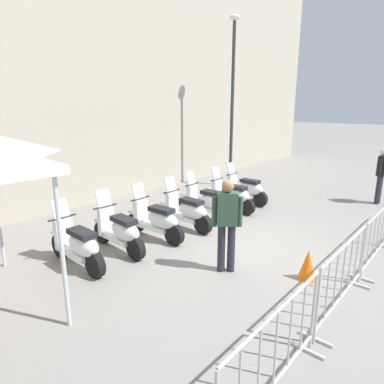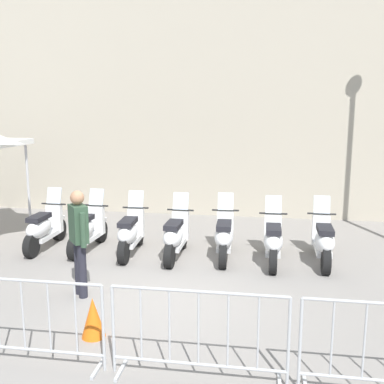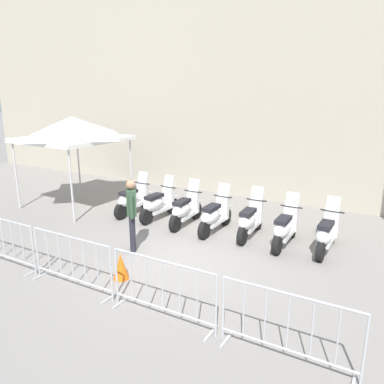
# 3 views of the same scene
# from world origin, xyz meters

# --- Properties ---
(ground_plane) EXTENTS (120.00, 120.00, 0.00)m
(ground_plane) POSITION_xyz_m (0.00, 0.00, 0.00)
(ground_plane) COLOR gray
(motorcycle_0) EXTENTS (0.56, 1.72, 1.24)m
(motorcycle_0) POSITION_xyz_m (-2.95, 1.89, 0.45)
(motorcycle_0) COLOR black
(motorcycle_0) RESTS_ON ground
(motorcycle_1) EXTENTS (0.56, 1.72, 1.24)m
(motorcycle_1) POSITION_xyz_m (-2.00, 1.93, 0.45)
(motorcycle_1) COLOR black
(motorcycle_1) RESTS_ON ground
(motorcycle_2) EXTENTS (0.56, 1.73, 1.24)m
(motorcycle_2) POSITION_xyz_m (-1.03, 1.89, 0.45)
(motorcycle_2) COLOR black
(motorcycle_2) RESTS_ON ground
(motorcycle_3) EXTENTS (0.56, 1.72, 1.24)m
(motorcycle_3) POSITION_xyz_m (-0.08, 1.86, 0.45)
(motorcycle_3) COLOR black
(motorcycle_3) RESTS_ON ground
(motorcycle_4) EXTENTS (0.56, 1.73, 1.24)m
(motorcycle_4) POSITION_xyz_m (0.88, 2.02, 0.45)
(motorcycle_4) COLOR black
(motorcycle_4) RESTS_ON ground
(motorcycle_5) EXTENTS (0.56, 1.72, 1.24)m
(motorcycle_5) POSITION_xyz_m (1.84, 1.93, 0.45)
(motorcycle_5) COLOR black
(motorcycle_5) RESTS_ON ground
(motorcycle_6) EXTENTS (0.56, 1.72, 1.24)m
(motorcycle_6) POSITION_xyz_m (2.79, 2.09, 0.45)
(motorcycle_6) COLOR black
(motorcycle_6) RESTS_ON ground
(barrier_segment_1) EXTENTS (2.00, 0.51, 1.07)m
(barrier_segment_1) POSITION_xyz_m (-0.96, -2.18, 0.52)
(barrier_segment_1) COLOR #B2B5B7
(barrier_segment_1) RESTS_ON ground
(barrier_segment_2) EXTENTS (2.00, 0.51, 1.07)m
(barrier_segment_2) POSITION_xyz_m (1.13, -2.10, 0.52)
(barrier_segment_2) COLOR #B2B5B7
(barrier_segment_2) RESTS_ON ground
(officer_mid_plaza) EXTENTS (0.40, 0.43, 1.73)m
(officer_mid_plaza) POSITION_xyz_m (-1.15, -0.20, 0.98)
(officer_mid_plaza) COLOR #23232D
(officer_mid_plaza) RESTS_ON ground
(traffic_cone) EXTENTS (0.32, 0.32, 0.55)m
(traffic_cone) POSITION_xyz_m (-0.42, -1.43, 0.28)
(traffic_cone) COLOR orange
(traffic_cone) RESTS_ON ground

